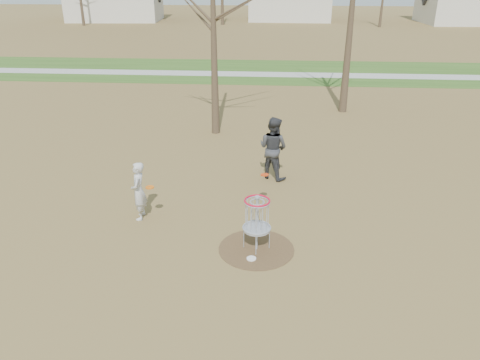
% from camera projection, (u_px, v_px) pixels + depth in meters
% --- Properties ---
extents(ground, '(160.00, 160.00, 0.00)m').
position_uv_depth(ground, '(256.00, 249.00, 11.06)').
color(ground, brown).
rests_on(ground, ground).
extents(green_band, '(160.00, 8.00, 0.01)m').
position_uv_depth(green_band, '(270.00, 71.00, 30.13)').
color(green_band, '#2D5119').
rests_on(green_band, ground).
extents(footpath, '(160.00, 1.50, 0.01)m').
position_uv_depth(footpath, '(270.00, 74.00, 29.22)').
color(footpath, '#9E9E99').
rests_on(footpath, green_band).
extents(dirt_circle, '(1.80, 1.80, 0.01)m').
position_uv_depth(dirt_circle, '(256.00, 249.00, 11.06)').
color(dirt_circle, '#47331E').
rests_on(dirt_circle, ground).
extents(player_standing, '(0.42, 0.60, 1.58)m').
position_uv_depth(player_standing, '(139.00, 191.00, 12.12)').
color(player_standing, silver).
rests_on(player_standing, ground).
extents(player_throwing, '(1.21, 1.15, 1.98)m').
position_uv_depth(player_throwing, '(273.00, 148.00, 14.46)').
color(player_throwing, '#36373B').
rests_on(player_throwing, ground).
extents(disc_grounded, '(0.22, 0.22, 0.02)m').
position_uv_depth(disc_grounded, '(251.00, 259.00, 10.66)').
color(disc_grounded, white).
rests_on(disc_grounded, dirt_circle).
extents(discs_in_play, '(3.11, 1.19, 0.05)m').
position_uv_depth(discs_in_play, '(212.00, 181.00, 12.20)').
color(discs_in_play, red).
rests_on(discs_in_play, ground).
extents(disc_golf_basket, '(0.64, 0.64, 1.35)m').
position_uv_depth(disc_golf_basket, '(257.00, 215.00, 10.68)').
color(disc_golf_basket, '#9EA3AD').
rests_on(disc_golf_basket, ground).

